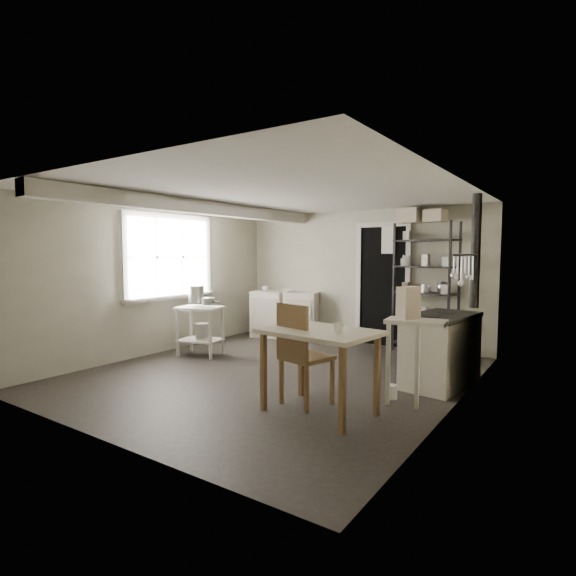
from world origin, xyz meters
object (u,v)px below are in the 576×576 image
Objects in this scene: stockpot at (196,294)px; prep_table at (200,329)px; flour_sack at (412,342)px; shelf_rack at (425,293)px; work_table at (319,375)px; stove at (441,349)px; chair at (307,358)px; base_cabinets at (285,312)px.

prep_table is at bearing 7.57° from stockpot.
flour_sack is at bearing 29.98° from stockpot.
shelf_rack reaches higher than work_table.
work_table is (-0.73, -1.60, -0.06)m from stove.
work_table is 0.29m from chair.
work_table is at bearing -67.93° from base_cabinets.
shelf_rack is (2.56, 0.12, 0.49)m from base_cabinets.
stockpot is 2.80m from chair.
stockpot is at bearing -115.81° from base_cabinets.
stockpot reaches higher than work_table.
shelf_rack is 3.12m from chair.
work_table reaches higher than prep_table.
flour_sack is (-0.72, 1.14, -0.20)m from stove.
shelf_rack is at bearing 36.31° from stockpot.
base_cabinets is (0.30, 1.98, -0.48)m from stockpot.
stockpot is 3.34m from flour_sack.
stove is 1.01× the size of chair.
chair is (2.29, -2.95, 0.02)m from base_cabinets.
stockpot is at bearing -133.00° from shelf_rack.
stockpot reaches higher than base_cabinets.
chair reaches higher than stove.
base_cabinets reaches higher than prep_table.
flour_sack is at bearing 98.31° from chair.
shelf_rack is at bearing 89.34° from work_table.
base_cabinets is (0.23, 1.97, 0.06)m from prep_table.
prep_table is 2.97m from work_table.
shelf_rack is 1.92× the size of chair.
base_cabinets reaches higher than work_table.
shelf_rack is at bearing 120.85° from stove.
chair is at bearing -21.24° from prep_table.
base_cabinets is 3.73m from chair.
stove is at bearing -41.75° from base_cabinets.
work_table is at bearing -22.13° from prep_table.
stove is at bearing 7.86° from stockpot.
base_cabinets is at bearing 81.40° from stockpot.
shelf_rack reaches higher than chair.
chair is at bearing -84.32° from shelf_rack.
stove is (3.48, 0.48, 0.04)m from prep_table.
shelf_rack is 1.89× the size of stove.
shelf_rack reaches higher than stove.
prep_table is 0.37× the size of shelf_rack.
shelf_rack is 1.88× the size of work_table.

